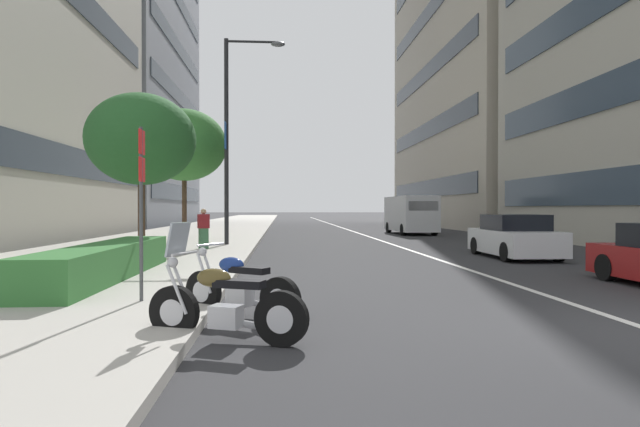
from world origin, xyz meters
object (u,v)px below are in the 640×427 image
object	(u,v)px
car_approaching_light	(514,238)
street_tree_by_lamp_post	(184,145)
delivery_van_ahead	(410,214)
parking_sign_by_curb	(141,192)
street_lamp_with_banners	(235,123)
pedestrian_on_plaza	(204,229)
motorcycle_under_tarp	(239,289)
motorcycle_nearest_camera	(223,306)
street_tree_near_plaza_corner	(141,140)

from	to	relation	value
car_approaching_light	street_tree_by_lamp_post	bearing A→B (deg)	59.65
delivery_van_ahead	parking_sign_by_curb	xyz separation A→B (m)	(-24.70, 10.57, 0.63)
street_lamp_with_banners	pedestrian_on_plaza	xyz separation A→B (m)	(-2.37, 0.96, -4.38)
motorcycle_under_tarp	delivery_van_ahead	world-z (taller)	delivery_van_ahead
motorcycle_nearest_camera	pedestrian_on_plaza	distance (m)	13.55
motorcycle_under_tarp	parking_sign_by_curb	size ratio (longest dim) A/B	0.65
street_tree_near_plaza_corner	pedestrian_on_plaza	distance (m)	4.63
street_lamp_with_banners	street_tree_near_plaza_corner	xyz separation A→B (m)	(-5.69, 2.37, -1.48)
motorcycle_nearest_camera	parking_sign_by_curb	xyz separation A→B (m)	(2.18, 1.57, 1.49)
delivery_van_ahead	parking_sign_by_curb	world-z (taller)	parking_sign_by_curb
delivery_van_ahead	street_tree_near_plaza_corner	size ratio (longest dim) A/B	1.14
parking_sign_by_curb	street_lamp_with_banners	bearing A→B (deg)	-1.34
pedestrian_on_plaza	street_tree_near_plaza_corner	bearing A→B (deg)	-47.87
street_tree_near_plaza_corner	street_tree_by_lamp_post	bearing A→B (deg)	1.26
motorcycle_under_tarp	street_tree_by_lamp_post	distance (m)	17.61
motorcycle_nearest_camera	car_approaching_light	world-z (taller)	motorcycle_nearest_camera
motorcycle_nearest_camera	motorcycle_under_tarp	xyz separation A→B (m)	(1.52, -0.07, -0.02)
delivery_van_ahead	pedestrian_on_plaza	world-z (taller)	delivery_van_ahead
parking_sign_by_curb	street_tree_near_plaza_corner	distance (m)	8.32
street_tree_by_lamp_post	pedestrian_on_plaza	size ratio (longest dim) A/B	4.06
street_tree_near_plaza_corner	pedestrian_on_plaza	size ratio (longest dim) A/B	3.37
motorcycle_under_tarp	parking_sign_by_curb	world-z (taller)	parking_sign_by_curb
parking_sign_by_curb	pedestrian_on_plaza	world-z (taller)	parking_sign_by_curb
motorcycle_under_tarp	street_lamp_with_banners	bearing A→B (deg)	-49.87
delivery_van_ahead	street_tree_by_lamp_post	size ratio (longest dim) A/B	0.95
motorcycle_nearest_camera	motorcycle_under_tarp	size ratio (longest dim) A/B	1.11
motorcycle_nearest_camera	street_tree_near_plaza_corner	xyz separation A→B (m)	(10.03, 3.63, 3.35)
car_approaching_light	street_tree_near_plaza_corner	distance (m)	12.59
street_lamp_with_banners	pedestrian_on_plaza	bearing A→B (deg)	157.92
motorcycle_under_tarp	delivery_van_ahead	distance (m)	26.91
motorcycle_under_tarp	pedestrian_on_plaza	xyz separation A→B (m)	(11.84, 2.29, 0.47)
parking_sign_by_curb	street_lamp_with_banners	distance (m)	13.95
motorcycle_under_tarp	car_approaching_light	bearing A→B (deg)	-98.28
car_approaching_light	street_tree_near_plaza_corner	size ratio (longest dim) A/B	0.82
delivery_van_ahead	pedestrian_on_plaza	distance (m)	17.58
parking_sign_by_curb	street_tree_by_lamp_post	bearing A→B (deg)	7.94
motorcycle_under_tarp	pedestrian_on_plaza	size ratio (longest dim) A/B	1.23
motorcycle_under_tarp	street_lamp_with_banners	distance (m)	15.07
parking_sign_by_curb	pedestrian_on_plaza	size ratio (longest dim) A/B	1.90
street_lamp_with_banners	pedestrian_on_plaza	size ratio (longest dim) A/B	5.73
motorcycle_under_tarp	delivery_van_ahead	xyz separation A→B (m)	(25.37, -8.93, 0.88)
motorcycle_nearest_camera	motorcycle_under_tarp	distance (m)	1.52
parking_sign_by_curb	street_tree_by_lamp_post	world-z (taller)	street_tree_by_lamp_post
motorcycle_nearest_camera	street_tree_near_plaza_corner	distance (m)	11.18
motorcycle_nearest_camera	motorcycle_under_tarp	bearing A→B (deg)	-71.94
parking_sign_by_curb	street_tree_by_lamp_post	size ratio (longest dim) A/B	0.47
car_approaching_light	street_tree_near_plaza_corner	xyz separation A→B (m)	(-0.56, 12.18, 3.13)
delivery_van_ahead	parking_sign_by_curb	bearing A→B (deg)	155.21
pedestrian_on_plaza	street_lamp_with_banners	bearing A→B (deg)	133.02
car_approaching_light	delivery_van_ahead	xyz separation A→B (m)	(16.29, -0.44, 0.63)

